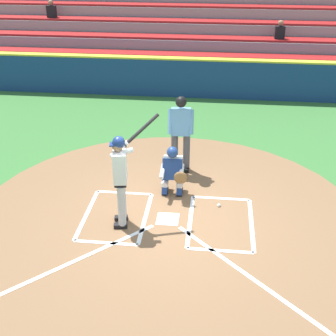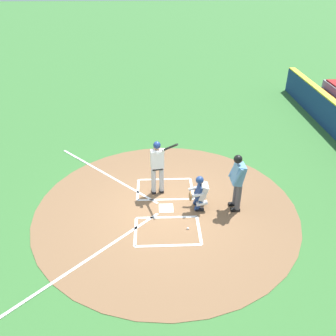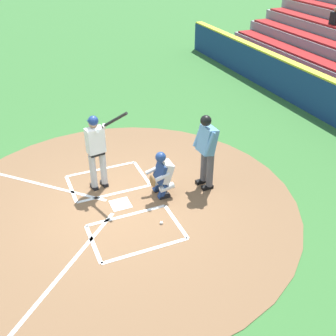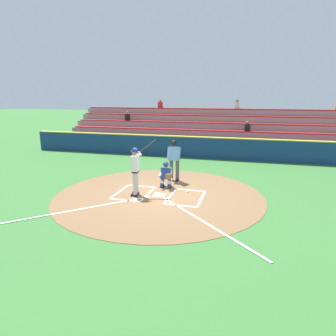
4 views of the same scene
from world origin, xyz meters
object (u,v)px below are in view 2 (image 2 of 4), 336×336
catcher (200,192)px  baseball (188,228)px  batter (158,164)px  plate_umpire (238,179)px

catcher → baseball: (-1.00, 0.43, -0.55)m
batter → catcher: bearing=-124.3°
catcher → plate_umpire: (-0.07, -1.09, 0.49)m
baseball → catcher: bearing=-23.1°
plate_umpire → baseball: size_ratio=25.20×
catcher → plate_umpire: size_ratio=0.61×
batter → plate_umpire: bearing=-111.4°
batter → baseball: size_ratio=28.76×
plate_umpire → baseball: bearing=121.7°
plate_umpire → baseball: (-0.94, 1.52, -1.04)m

